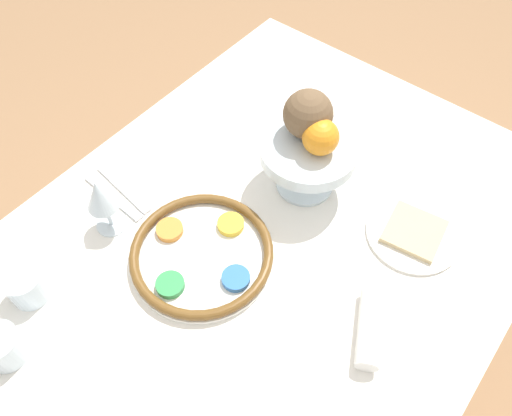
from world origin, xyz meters
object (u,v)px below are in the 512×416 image
(fruit_stand, at_px, (308,154))
(cup_near, at_px, (27,286))
(napkin_roll, at_px, (370,328))
(bread_plate, at_px, (413,233))
(wine_glass, at_px, (100,197))
(cup_mid, at_px, (3,347))
(coconut, at_px, (308,114))
(orange_fruit, at_px, (320,137))
(seder_plate, at_px, (202,254))

(fruit_stand, bearing_deg, cup_near, 155.36)
(napkin_roll, relative_size, cup_near, 2.02)
(bread_plate, xyz_separation_m, napkin_roll, (-0.24, -0.04, 0.01))
(wine_glass, relative_size, cup_mid, 1.89)
(coconut, bearing_deg, napkin_roll, -126.38)
(coconut, bearing_deg, orange_fruit, -116.92)
(seder_plate, height_order, orange_fruit, orange_fruit)
(seder_plate, relative_size, orange_fruit, 3.89)
(cup_near, bearing_deg, wine_glass, 0.56)
(seder_plate, xyz_separation_m, cup_mid, (-0.36, 0.14, 0.02))
(bread_plate, xyz_separation_m, cup_near, (-0.58, 0.51, 0.03))
(cup_near, bearing_deg, coconut, -21.49)
(wine_glass, distance_m, cup_near, 0.21)
(orange_fruit, distance_m, cup_near, 0.63)
(orange_fruit, distance_m, coconut, 0.05)
(napkin_roll, bearing_deg, wine_glass, 103.82)
(orange_fruit, bearing_deg, napkin_roll, -127.83)
(fruit_stand, bearing_deg, seder_plate, 169.93)
(bread_plate, height_order, cup_near, cup_near)
(coconut, bearing_deg, seder_plate, 175.47)
(napkin_roll, bearing_deg, orange_fruit, 52.17)
(napkin_roll, relative_size, cup_mid, 2.02)
(fruit_stand, relative_size, coconut, 2.02)
(orange_fruit, xyz_separation_m, napkin_roll, (-0.21, -0.27, -0.14))
(bread_plate, bearing_deg, cup_mid, 146.99)
(seder_plate, height_order, bread_plate, seder_plate)
(seder_plate, distance_m, cup_near, 0.33)
(napkin_roll, xyz_separation_m, cup_near, (-0.34, 0.54, 0.01))
(napkin_roll, bearing_deg, cup_near, 121.81)
(wine_glass, bearing_deg, bread_plate, -53.45)
(seder_plate, distance_m, bread_plate, 0.44)
(cup_near, bearing_deg, cup_mid, -146.20)
(orange_fruit, bearing_deg, bread_plate, -82.38)
(bread_plate, bearing_deg, wine_glass, 126.55)
(coconut, xyz_separation_m, napkin_roll, (-0.23, -0.32, -0.16))
(orange_fruit, bearing_deg, coconut, 63.08)
(fruit_stand, relative_size, cup_mid, 2.75)
(fruit_stand, bearing_deg, cup_mid, 163.96)
(bread_plate, bearing_deg, napkin_roll, -171.03)
(wine_glass, relative_size, bread_plate, 0.72)
(wine_glass, distance_m, fruit_stand, 0.43)
(seder_plate, height_order, cup_mid, cup_mid)
(orange_fruit, relative_size, napkin_roll, 0.49)
(seder_plate, distance_m, cup_mid, 0.39)
(coconut, height_order, bread_plate, coconut)
(fruit_stand, xyz_separation_m, cup_mid, (-0.65, 0.19, -0.07))
(orange_fruit, relative_size, cup_mid, 0.99)
(coconut, bearing_deg, fruit_stand, -133.56)
(seder_plate, xyz_separation_m, wine_glass, (-0.06, 0.20, 0.08))
(fruit_stand, xyz_separation_m, orange_fruit, (0.00, -0.02, 0.06))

